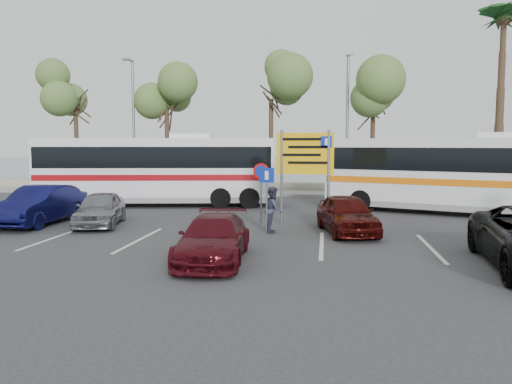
# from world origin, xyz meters

# --- Properties ---
(ground) EXTENTS (120.00, 120.00, 0.00)m
(ground) POSITION_xyz_m (0.00, 0.00, 0.00)
(ground) COLOR #2E2E30
(ground) RESTS_ON ground
(kerb_strip) EXTENTS (44.00, 2.40, 0.15)m
(kerb_strip) POSITION_xyz_m (0.00, 14.00, 0.07)
(kerb_strip) COLOR gray
(kerb_strip) RESTS_ON ground
(seawall) EXTENTS (48.00, 0.80, 0.60)m
(seawall) POSITION_xyz_m (0.00, 16.00, 0.30)
(seawall) COLOR #A19881
(seawall) RESTS_ON ground
(sea) EXTENTS (140.00, 140.00, 0.00)m
(sea) POSITION_xyz_m (0.00, 60.00, 0.01)
(sea) COLOR #415869
(sea) RESTS_ON ground
(tree_far_left) EXTENTS (3.20, 3.20, 7.60)m
(tree_far_left) POSITION_xyz_m (-14.00, 14.00, 6.33)
(tree_far_left) COLOR #382619
(tree_far_left) RESTS_ON kerb_strip
(tree_left) EXTENTS (3.20, 3.20, 7.20)m
(tree_left) POSITION_xyz_m (-8.00, 14.00, 6.00)
(tree_left) COLOR #382619
(tree_left) RESTS_ON kerb_strip
(tree_mid) EXTENTS (3.20, 3.20, 8.00)m
(tree_mid) POSITION_xyz_m (-1.50, 14.00, 6.65)
(tree_mid) COLOR #382619
(tree_mid) RESTS_ON kerb_strip
(tree_right) EXTENTS (3.20, 3.20, 7.40)m
(tree_right) POSITION_xyz_m (4.50, 14.00, 6.17)
(tree_right) COLOR #382619
(tree_right) RESTS_ON kerb_strip
(palm_tree) EXTENTS (4.80, 4.80, 11.20)m
(palm_tree) POSITION_xyz_m (11.50, 14.00, 9.87)
(palm_tree) COLOR #382619
(palm_tree) RESTS_ON kerb_strip
(street_lamp_left) EXTENTS (0.45, 1.15, 8.01)m
(street_lamp_left) POSITION_xyz_m (-10.00, 13.52, 4.60)
(street_lamp_left) COLOR slate
(street_lamp_left) RESTS_ON kerb_strip
(street_lamp_right) EXTENTS (0.45, 1.15, 8.01)m
(street_lamp_right) POSITION_xyz_m (3.00, 13.52, 4.60)
(street_lamp_right) COLOR slate
(street_lamp_right) RESTS_ON kerb_strip
(direction_sign) EXTENTS (2.20, 0.12, 3.60)m
(direction_sign) POSITION_xyz_m (1.00, 3.20, 2.43)
(direction_sign) COLOR slate
(direction_sign) RESTS_ON ground
(sign_no_stop) EXTENTS (0.60, 0.08, 2.35)m
(sign_no_stop) POSITION_xyz_m (-0.60, 2.38, 1.58)
(sign_no_stop) COLOR slate
(sign_no_stop) RESTS_ON ground
(sign_parking) EXTENTS (0.50, 0.07, 2.25)m
(sign_parking) POSITION_xyz_m (-0.20, 0.79, 1.47)
(sign_parking) COLOR slate
(sign_parking) RESTS_ON ground
(lane_markings) EXTENTS (12.02, 4.20, 0.01)m
(lane_markings) POSITION_xyz_m (-1.14, -1.00, 0.00)
(lane_markings) COLOR silver
(lane_markings) RESTS_ON ground
(coach_bus_left) EXTENTS (11.69, 4.25, 3.57)m
(coach_bus_left) POSITION_xyz_m (-6.50, 7.65, 1.66)
(coach_bus_left) COLOR white
(coach_bus_left) RESTS_ON ground
(coach_bus_right) EXTENTS (11.46, 6.40, 3.54)m
(coach_bus_right) POSITION_xyz_m (7.50, 6.50, 1.64)
(coach_bus_right) COLOR white
(coach_bus_right) RESTS_ON ground
(car_silver_a) EXTENTS (2.36, 4.00, 1.28)m
(car_silver_a) POSITION_xyz_m (-6.60, 1.50, 0.64)
(car_silver_a) COLOR slate
(car_silver_a) RESTS_ON ground
(car_blue) EXTENTS (1.63, 4.50, 1.48)m
(car_blue) POSITION_xyz_m (-9.00, 1.50, 0.74)
(car_blue) COLOR #0D0F41
(car_blue) RESTS_ON ground
(car_maroon) EXTENTS (1.94, 4.20, 1.19)m
(car_maroon) POSITION_xyz_m (-1.10, -3.50, 0.59)
(car_maroon) COLOR #4C0C15
(car_maroon) RESTS_ON ground
(car_red) EXTENTS (2.37, 4.17, 1.34)m
(car_red) POSITION_xyz_m (2.53, 1.16, 0.67)
(car_red) COLOR #400B09
(car_red) RESTS_ON ground
(pedestrian_far) EXTENTS (0.69, 0.84, 1.59)m
(pedestrian_far) POSITION_xyz_m (0.00, 1.00, 0.80)
(pedestrian_far) COLOR #32354C
(pedestrian_far) RESTS_ON ground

